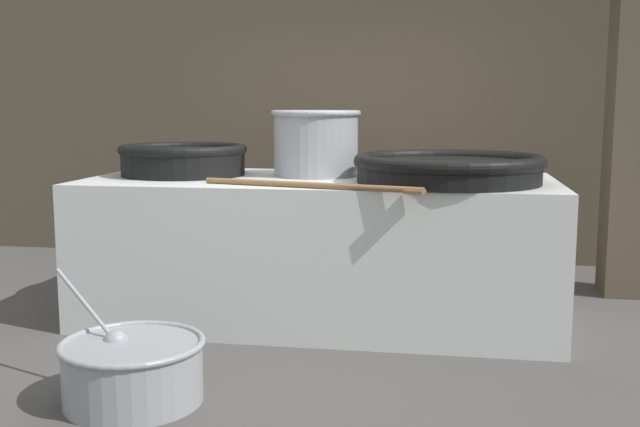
% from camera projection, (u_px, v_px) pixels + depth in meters
% --- Properties ---
extents(ground_plane, '(60.00, 60.00, 0.00)m').
position_uv_depth(ground_plane, '(320.00, 316.00, 5.63)').
color(ground_plane, '#474442').
extents(back_wall, '(8.77, 0.24, 4.18)m').
position_uv_depth(back_wall, '(358.00, 54.00, 7.58)').
color(back_wall, '#4C4233').
rests_on(back_wall, ground_plane).
extents(support_pillar, '(0.41, 0.41, 4.18)m').
position_uv_depth(support_pillar, '(640.00, 40.00, 6.01)').
color(support_pillar, '#4C4233').
rests_on(support_pillar, ground_plane).
extents(hearth_platform, '(3.40, 1.51, 1.04)m').
position_uv_depth(hearth_platform, '(320.00, 248.00, 5.56)').
color(hearth_platform, silver).
rests_on(hearth_platform, ground_plane).
extents(giant_wok_near, '(0.97, 0.97, 0.24)m').
position_uv_depth(giant_wok_near, '(183.00, 159.00, 5.71)').
color(giant_wok_near, black).
rests_on(giant_wok_near, hearth_platform).
extents(giant_wok_far, '(1.31, 1.31, 0.20)m').
position_uv_depth(giant_wok_far, '(448.00, 168.00, 5.16)').
color(giant_wok_far, black).
rests_on(giant_wok_far, hearth_platform).
extents(stock_pot, '(0.68, 0.68, 0.49)m').
position_uv_depth(stock_pot, '(316.00, 142.00, 5.65)').
color(stock_pot, gray).
rests_on(stock_pot, hearth_platform).
extents(stirring_paddle, '(1.51, 0.45, 0.04)m').
position_uv_depth(stirring_paddle, '(318.00, 186.00, 4.81)').
color(stirring_paddle, brown).
rests_on(stirring_paddle, hearth_platform).
extents(cook, '(0.37, 0.56, 1.48)m').
position_uv_depth(cook, '(333.00, 192.00, 6.74)').
color(cook, '#9E7551').
rests_on(cook, ground_plane).
extents(prep_bowl_vegetables, '(0.95, 0.77, 0.65)m').
position_uv_depth(prep_bowl_vegetables, '(133.00, 368.00, 3.98)').
color(prep_bowl_vegetables, gray).
rests_on(prep_bowl_vegetables, ground_plane).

